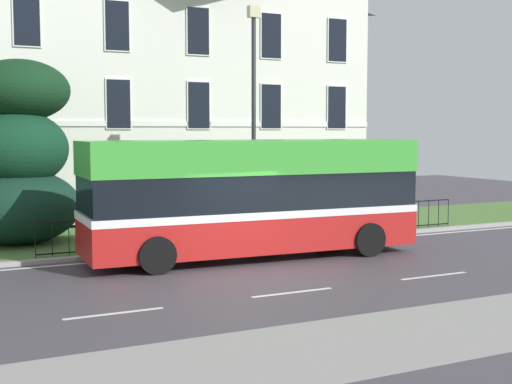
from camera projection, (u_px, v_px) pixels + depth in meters
ground_plane at (238, 270)px, 18.09m from camera, size 60.00×56.00×0.18m
georgian_townhouse at (163, 73)px, 30.99m from camera, size 16.22×8.66×11.84m
iron_verge_railing at (271, 224)px, 22.18m from camera, size 14.47×0.04×0.97m
evergreen_tree at (17, 162)px, 21.61m from camera, size 3.85×3.85×5.73m
single_decker_bus at (253, 196)px, 19.64m from camera, size 9.54×2.97×3.30m
street_lamp_post at (254, 108)px, 22.17m from camera, size 0.36×0.24×7.32m
litter_bin at (192, 223)px, 21.58m from camera, size 0.51×0.51×1.18m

